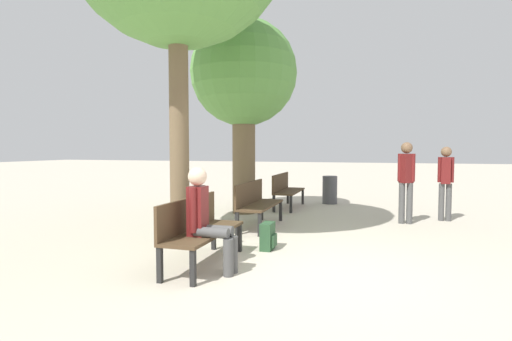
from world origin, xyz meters
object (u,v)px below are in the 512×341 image
Objects in this scene: tree_row_1 at (244,77)px; trash_bin at (330,190)px; bench_row_0 at (198,226)px; person_seated at (206,217)px; pedestrian_near at (406,177)px; bench_row_2 at (286,188)px; pedestrian_mid at (446,179)px; bench_row_1 at (256,201)px; backpack at (268,236)px.

trash_bin is at bearing 51.21° from tree_row_1.
person_seated reaches higher than bench_row_0.
bench_row_0 is at bearing -126.14° from pedestrian_near.
bench_row_2 is 0.36× the size of tree_row_1.
tree_row_1 is 5.31m from person_seated.
bench_row_2 is 3.07m from tree_row_1.
pedestrian_mid reaches higher than person_seated.
bench_row_1 is (0.00, 2.68, 0.00)m from bench_row_0.
bench_row_1 is at bearing -90.00° from bench_row_2.
bench_row_0 is 5.13m from tree_row_1.
bench_row_0 is 2.68m from bench_row_1.
pedestrian_near is 1.06× the size of pedestrian_mid.
pedestrian_near is (2.18, 2.89, 0.77)m from backpack.
tree_row_1 is at bearing 174.89° from pedestrian_near.
bench_row_1 is 1.27× the size of person_seated.
bench_row_1 is 2.16× the size of trash_bin.
pedestrian_near is 2.16× the size of trash_bin.
bench_row_0 is 5.86m from pedestrian_mid.
tree_row_1 reaches higher than pedestrian_mid.
trash_bin is at bearing 83.46° from person_seated.
bench_row_1 is 1.80m from backpack.
trash_bin is at bearing 125.69° from pedestrian_near.
bench_row_1 is at bearing -63.54° from tree_row_1.
pedestrian_mid is (3.71, 4.52, 0.40)m from bench_row_0.
bench_row_2 is at bearing 90.00° from bench_row_0.
pedestrian_near reaches higher than pedestrian_mid.
pedestrian_near is at bearing -5.11° from tree_row_1.
tree_row_1 is at bearing -176.71° from pedestrian_mid.
bench_row_2 is 4.38m from backpack.
bench_row_0 is at bearing -98.92° from trash_bin.
bench_row_0 is at bearing -129.37° from pedestrian_mid.
backpack is at bearing -93.45° from trash_bin.
pedestrian_near is at bearing 57.97° from person_seated.
trash_bin is (0.78, 6.78, -0.32)m from person_seated.
tree_row_1 is 5.08m from pedestrian_mid.
pedestrian_near is at bearing -26.45° from bench_row_2.
trash_bin is (1.02, 1.15, -0.13)m from bench_row_2.
bench_row_2 is (0.00, 2.68, 0.00)m from bench_row_1.
backpack is at bearing -65.30° from tree_row_1.
trash_bin is at bearing 48.32° from bench_row_2.
bench_row_1 is 4.16m from pedestrian_mid.
pedestrian_mid is at bearing 50.63° from bench_row_0.
tree_row_1 is (-0.79, 1.58, 2.75)m from bench_row_1.
person_seated is 1.70× the size of trash_bin.
bench_row_1 is 1.00× the size of bench_row_2.
bench_row_0 is 1.00× the size of pedestrian_near.
bench_row_2 is 1.27× the size of person_seated.
pedestrian_near is (2.87, 3.93, 0.45)m from bench_row_0.
bench_row_1 is 3.17m from pedestrian_near.
pedestrian_mid is (3.46, 4.78, 0.21)m from person_seated.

